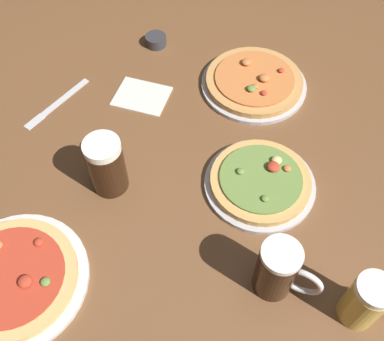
{
  "coord_description": "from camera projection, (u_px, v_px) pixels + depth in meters",
  "views": [
    {
      "loc": [
        0.09,
        -0.64,
        0.93
      ],
      "look_at": [
        0.0,
        0.0,
        0.02
      ],
      "focal_mm": 41.83,
      "sensor_mm": 36.0,
      "label": 1
    }
  ],
  "objects": [
    {
      "name": "ground_plane",
      "position": [
        192.0,
        178.0,
        1.15
      ],
      "size": [
        2.4,
        2.4,
        0.03
      ],
      "primitive_type": "cube",
      "color": "brown"
    },
    {
      "name": "pizza_plate_near",
      "position": [
        13.0,
        279.0,
        0.96
      ],
      "size": [
        0.32,
        0.32,
        0.05
      ],
      "color": "silver",
      "rests_on": "ground_plane"
    },
    {
      "name": "pizza_plate_far",
      "position": [
        254.0,
        82.0,
        1.31
      ],
      "size": [
        0.31,
        0.31,
        0.05
      ],
      "color": "#B2B2B7",
      "rests_on": "ground_plane"
    },
    {
      "name": "pizza_plate_side",
      "position": [
        260.0,
        182.0,
        1.1
      ],
      "size": [
        0.28,
        0.28,
        0.05
      ],
      "color": "#B2B2B7",
      "rests_on": "ground_plane"
    },
    {
      "name": "beer_mug_dark",
      "position": [
        278.0,
        270.0,
        0.91
      ],
      "size": [
        0.14,
        0.08,
        0.15
      ],
      "color": "black",
      "rests_on": "ground_plane"
    },
    {
      "name": "beer_mug_amber",
      "position": [
        367.0,
        301.0,
        0.87
      ],
      "size": [
        0.13,
        0.08,
        0.14
      ],
      "color": "gold",
      "rests_on": "ground_plane"
    },
    {
      "name": "beer_mug_pale",
      "position": [
        106.0,
        164.0,
        1.06
      ],
      "size": [
        0.09,
        0.14,
        0.16
      ],
      "color": "black",
      "rests_on": "ground_plane"
    },
    {
      "name": "ramekin_sauce",
      "position": [
        156.0,
        40.0,
        1.42
      ],
      "size": [
        0.07,
        0.07,
        0.03
      ],
      "primitive_type": "cylinder",
      "color": "#333338",
      "rests_on": "ground_plane"
    },
    {
      "name": "napkin_folded",
      "position": [
        142.0,
        96.0,
        1.29
      ],
      "size": [
        0.17,
        0.14,
        0.01
      ],
      "primitive_type": "cube",
      "rotation": [
        0.0,
        0.0,
        -0.17
      ],
      "color": "silver",
      "rests_on": "ground_plane"
    },
    {
      "name": "knife_right",
      "position": [
        57.0,
        103.0,
        1.28
      ],
      "size": [
        0.13,
        0.22,
        0.01
      ],
      "color": "silver",
      "rests_on": "ground_plane"
    }
  ]
}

